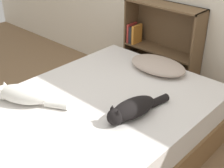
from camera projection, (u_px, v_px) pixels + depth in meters
ground_plane at (101, 150)px, 2.84m from camera, size 8.00×8.00×0.00m
bed at (100, 127)px, 2.71m from camera, size 1.55×2.04×0.53m
pillow at (158, 65)px, 3.05m from camera, size 0.59×0.38×0.10m
cat_light at (22, 95)px, 2.52m from camera, size 0.59×0.39×0.16m
cat_dark at (132, 109)px, 2.35m from camera, size 0.24×0.60×0.15m
bookshelf at (162, 48)px, 3.56m from camera, size 0.90×0.26×1.05m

